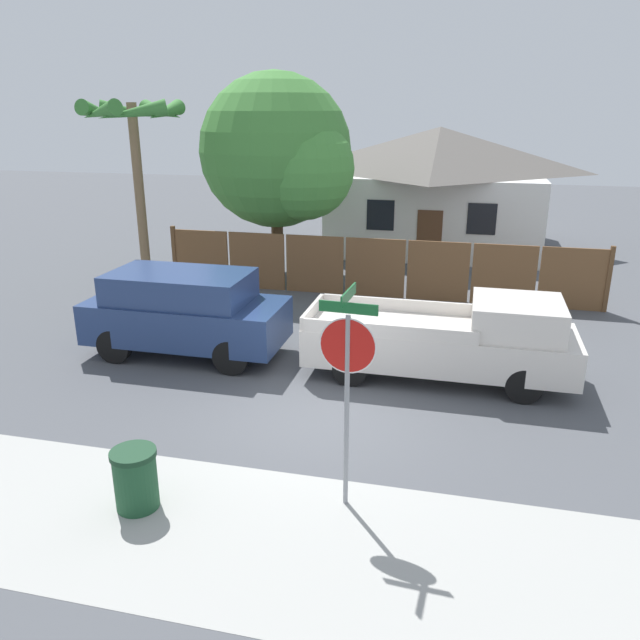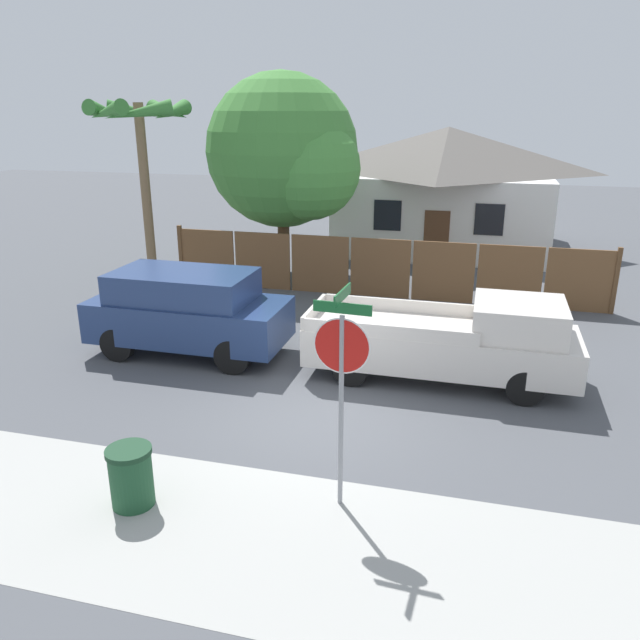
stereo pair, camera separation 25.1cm
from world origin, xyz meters
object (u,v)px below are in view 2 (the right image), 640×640
at_px(red_suv, 188,310).
at_px(stop_sign, 342,364).
at_px(trash_bin, 131,476).
at_px(house, 446,186).
at_px(palm_tree, 140,129).
at_px(orange_pickup, 453,341).
at_px(oak_tree, 288,155).

height_order(red_suv, stop_sign, stop_sign).
bearing_deg(stop_sign, trash_bin, -161.11).
distance_m(stop_sign, trash_bin, 3.47).
xyz_separation_m(house, palm_tree, (-8.03, -9.60, 2.44)).
height_order(orange_pickup, stop_sign, stop_sign).
height_order(house, orange_pickup, house).
bearing_deg(stop_sign, house, 93.29).
height_order(red_suv, trash_bin, red_suv).
distance_m(house, trash_bin, 19.69).
bearing_deg(palm_tree, orange_pickup, -24.03).
relative_size(oak_tree, palm_tree, 1.16).
xyz_separation_m(house, oak_tree, (-4.68, -6.36, 1.57)).
height_order(stop_sign, trash_bin, stop_sign).
distance_m(red_suv, stop_sign, 6.87).
relative_size(red_suv, stop_sign, 1.39).
xyz_separation_m(palm_tree, orange_pickup, (9.21, -4.11, -4.03)).
relative_size(palm_tree, stop_sign, 1.76).
bearing_deg(trash_bin, oak_tree, 97.35).
bearing_deg(trash_bin, red_suv, 107.88).
distance_m(oak_tree, orange_pickup, 9.92).
bearing_deg(orange_pickup, red_suv, -179.66).
bearing_deg(orange_pickup, stop_sign, -104.52).
height_order(house, oak_tree, oak_tree).
bearing_deg(trash_bin, stop_sign, 15.28).
relative_size(orange_pickup, trash_bin, 6.11).
relative_size(oak_tree, orange_pickup, 1.19).
bearing_deg(house, stop_sign, -90.33).
xyz_separation_m(house, red_suv, (-4.83, -13.70, -1.41)).
height_order(oak_tree, orange_pickup, oak_tree).
distance_m(red_suv, orange_pickup, 6.02).
bearing_deg(stop_sign, oak_tree, 114.17).
bearing_deg(stop_sign, red_suv, 137.81).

